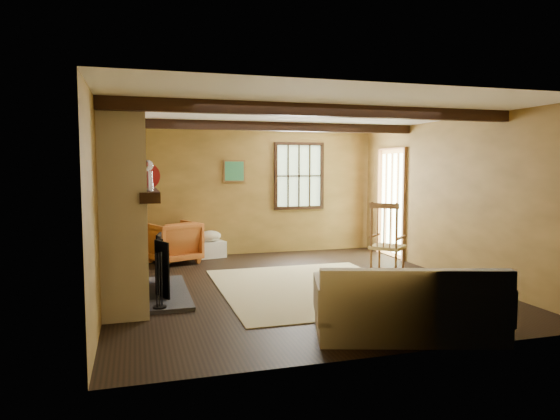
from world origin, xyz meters
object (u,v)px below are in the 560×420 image
object	(u,v)px
armchair	(173,242)
laundry_basket	(210,249)
rocking_chair	(387,245)
sofa	(409,311)
fireplace	(127,212)

from	to	relation	value
armchair	laundry_basket	bearing A→B (deg)	-174.63
rocking_chair	sofa	bearing A→B (deg)	112.50
fireplace	rocking_chair	xyz separation A→B (m)	(3.82, 0.22, -0.62)
rocking_chair	armchair	bearing A→B (deg)	14.01
fireplace	laundry_basket	distance (m)	3.08
rocking_chair	armchair	size ratio (longest dim) A/B	1.43
sofa	laundry_basket	size ratio (longest dim) A/B	3.96
fireplace	rocking_chair	size ratio (longest dim) A/B	2.09
laundry_basket	armchair	distance (m)	0.82
armchair	sofa	bearing A→B (deg)	90.67
rocking_chair	laundry_basket	distance (m)	3.36
fireplace	armchair	xyz separation A→B (m)	(0.73, 2.18, -0.74)
sofa	laundry_basket	world-z (taller)	sofa
rocking_chair	armchair	distance (m)	3.66
sofa	fireplace	bearing A→B (deg)	155.53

